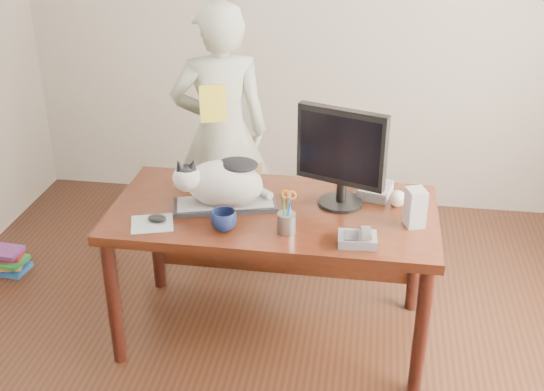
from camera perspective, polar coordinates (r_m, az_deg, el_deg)
The scene contains 17 objects.
room at distance 2.56m, azimuth -1.90°, elevation 4.56°, with size 4.50×4.50×4.50m.
desk at distance 3.49m, azimuth 0.33°, elevation -2.70°, with size 1.60×0.80×0.75m.
keyboard at distance 3.37m, azimuth -3.94°, elevation -0.77°, with size 0.53×0.31×0.03m.
cat at distance 3.31m, azimuth -4.27°, elevation 1.15°, with size 0.48×0.34×0.28m.
monitor at distance 3.28m, azimuth 5.82°, elevation 3.58°, with size 0.44×0.28×0.51m.
pen_cup at distance 3.13m, azimuth 1.23°, elevation -2.10°, with size 0.09×0.09×0.22m.
mousepad at distance 3.27m, azimuth -10.00°, elevation -2.32°, with size 0.24×0.23×0.00m.
mouse at distance 3.27m, azimuth -9.58°, elevation -1.90°, with size 0.10×0.08×0.04m.
coffee_mug at distance 3.16m, azimuth -4.07°, elevation -2.10°, with size 0.12×0.12×0.10m, color black.
phone at distance 3.07m, azimuth 7.23°, elevation -3.60°, with size 0.18×0.15×0.08m.
speaker at distance 3.24m, azimuth 11.89°, elevation -1.00°, with size 0.11×0.11×0.19m.
baseball at distance 3.42m, azimuth 10.46°, elevation -0.24°, with size 0.08×0.08×0.08m.
book_stack at distance 3.65m, azimuth -2.65°, elevation 1.90°, with size 0.25×0.21×0.08m.
calculator at distance 3.52m, azimuth 8.66°, elevation 0.46°, with size 0.19×0.22×0.06m.
person at distance 4.15m, azimuth -4.29°, elevation 5.18°, with size 0.58×0.38×1.60m, color silver.
held_book at distance 3.91m, azimuth -4.97°, elevation 7.67°, with size 0.17×0.13×0.21m.
book_pile_b at distance 4.53m, azimuth -21.30°, elevation -5.06°, with size 0.26×0.20×0.15m.
Camera 1 is at (0.45, -2.33, 2.31)m, focal length 45.00 mm.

